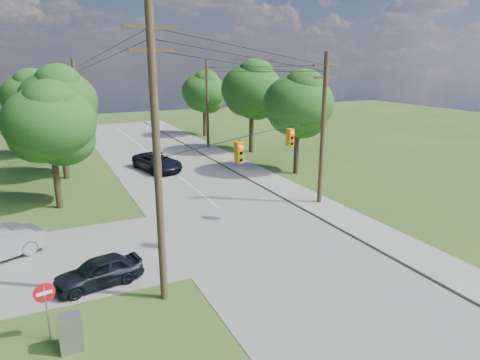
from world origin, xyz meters
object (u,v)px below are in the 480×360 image
pole_north_e (207,104)px  control_cabinet (71,333)px  car_main_north (157,162)px  pole_ne (323,128)px  pole_north_w (78,110)px  car_cross_dark (99,271)px  pole_sw (157,158)px  do_not_enter_sign (45,299)px

pole_north_e → control_cabinet: 36.35m
car_main_north → control_cabinet: (-9.37, -23.87, -0.15)m
pole_north_e → car_main_north: 11.94m
pole_ne → pole_north_w: pole_ne is taller
pole_north_w → car_main_north: (5.86, -7.73, -4.28)m
pole_north_e → pole_north_w: size_ratio=1.00×
pole_north_w → car_main_north: pole_north_w is taller
pole_north_w → car_cross_dark: bearing=-94.1°
control_cabinet → pole_north_w: bearing=83.7°
pole_ne → car_cross_dark: size_ratio=2.67×
pole_north_w → car_cross_dark: size_ratio=2.55×
pole_north_e → pole_north_w: bearing=180.0°
pole_sw → pole_north_w: pole_sw is taller
pole_sw → car_cross_dark: (-2.38, 2.30, -5.53)m
pole_north_e → control_cabinet: size_ratio=7.12×
pole_sw → pole_ne: size_ratio=1.14×
pole_north_e → car_main_north: size_ratio=1.69×
pole_north_w → car_cross_dark: (-1.98, -27.30, -4.43)m
car_cross_dark → control_cabinet: size_ratio=2.80×
car_cross_dark → control_cabinet: bearing=-29.8°
do_not_enter_sign → car_main_north: bearing=55.9°
car_cross_dark → car_main_north: car_main_north is taller
pole_sw → control_cabinet: bearing=-152.9°
pole_sw → do_not_enter_sign: pole_sw is taller
pole_north_e → control_cabinet: bearing=-118.9°
pole_sw → car_main_north: pole_sw is taller
pole_ne → car_main_north: size_ratio=1.77×
pole_sw → pole_north_e: 32.55m
pole_sw → control_cabinet: pole_sw is taller
pole_sw → control_cabinet: size_ratio=8.54×
pole_north_w → car_cross_dark: 27.73m
car_main_north → control_cabinet: car_main_north is taller
pole_ne → control_cabinet: 20.44m
car_main_north → do_not_enter_sign: size_ratio=2.58×
pole_north_e → do_not_enter_sign: (-18.09, -30.58, -3.45)m
pole_north_w → pole_north_e: bearing=0.0°
do_not_enter_sign → pole_north_e: bearing=49.1°
car_main_north → car_cross_dark: bearing=-124.8°
pole_sw → car_main_north: (5.46, 21.87, -5.38)m
car_cross_dark → pole_ne: bearing=98.2°
car_cross_dark → control_cabinet: control_cabinet is taller
pole_north_e → do_not_enter_sign: pole_north_e is taller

